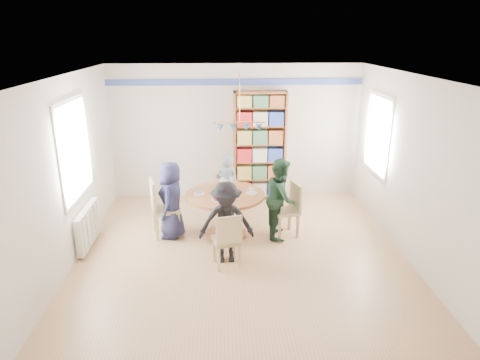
{
  "coord_description": "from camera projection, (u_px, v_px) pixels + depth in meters",
  "views": [
    {
      "loc": [
        -0.29,
        -5.98,
        3.25
      ],
      "look_at": [
        0.0,
        0.4,
        1.05
      ],
      "focal_mm": 32.0,
      "sensor_mm": 36.0,
      "label": 1
    }
  ],
  "objects": [
    {
      "name": "bookshelf",
      "position": [
        260.0,
        147.0,
        8.6
      ],
      "size": [
        1.04,
        0.31,
        2.19
      ],
      "color": "brown",
      "rests_on": "ground"
    },
    {
      "name": "person_near",
      "position": [
        226.0,
        223.0,
        6.24
      ],
      "size": [
        0.82,
        0.49,
        1.25
      ],
      "primitive_type": "imported",
      "rotation": [
        0.0,
        0.0,
        0.03
      ],
      "color": "black",
      "rests_on": "ground"
    },
    {
      "name": "chair_left",
      "position": [
        161.0,
        206.0,
        7.07
      ],
      "size": [
        0.54,
        0.54,
        0.99
      ],
      "color": "#D1B581",
      "rests_on": "ground"
    },
    {
      "name": "chair_far",
      "position": [
        223.0,
        188.0,
        8.12
      ],
      "size": [
        0.42,
        0.42,
        0.84
      ],
      "color": "#D1B581",
      "rests_on": "ground"
    },
    {
      "name": "person_far",
      "position": [
        227.0,
        185.0,
        7.94
      ],
      "size": [
        0.44,
        0.31,
        1.15
      ],
      "primitive_type": "imported",
      "rotation": [
        0.0,
        0.0,
        3.04
      ],
      "color": "gray",
      "rests_on": "ground"
    },
    {
      "name": "person_right",
      "position": [
        281.0,
        198.0,
        7.04
      ],
      "size": [
        0.6,
        0.72,
        1.34
      ],
      "primitive_type": "imported",
      "rotation": [
        0.0,
        0.0,
        1.42
      ],
      "color": "black",
      "rests_on": "ground"
    },
    {
      "name": "chair_near",
      "position": [
        227.0,
        238.0,
        6.11
      ],
      "size": [
        0.45,
        0.45,
        0.85
      ],
      "color": "#D1B581",
      "rests_on": "ground"
    },
    {
      "name": "tableware",
      "position": [
        224.0,
        190.0,
        7.03
      ],
      "size": [
        1.05,
        1.05,
        0.27
      ],
      "color": "white",
      "rests_on": "dining_table"
    },
    {
      "name": "room_shell",
      "position": [
        223.0,
        136.0,
        6.99
      ],
      "size": [
        5.0,
        5.0,
        5.0
      ],
      "color": "white",
      "rests_on": "ground"
    },
    {
      "name": "chair_right",
      "position": [
        289.0,
        207.0,
        7.14
      ],
      "size": [
        0.5,
        0.5,
        0.91
      ],
      "color": "#D1B581",
      "rests_on": "ground"
    },
    {
      "name": "ground",
      "position": [
        241.0,
        251.0,
        6.71
      ],
      "size": [
        5.0,
        5.0,
        0.0
      ],
      "primitive_type": "plane",
      "color": "tan"
    },
    {
      "name": "dining_table",
      "position": [
        225.0,
        204.0,
        7.09
      ],
      "size": [
        1.3,
        1.3,
        0.75
      ],
      "color": "#965C31",
      "rests_on": "ground"
    },
    {
      "name": "radiator",
      "position": [
        88.0,
        226.0,
        6.78
      ],
      "size": [
        0.12,
        1.0,
        0.6
      ],
      "color": "silver",
      "rests_on": "ground"
    },
    {
      "name": "person_left",
      "position": [
        171.0,
        200.0,
        7.03
      ],
      "size": [
        0.49,
        0.68,
        1.3
      ],
      "primitive_type": "imported",
      "rotation": [
        0.0,
        0.0,
        -1.7
      ],
      "color": "#1B1D3C",
      "rests_on": "ground"
    }
  ]
}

